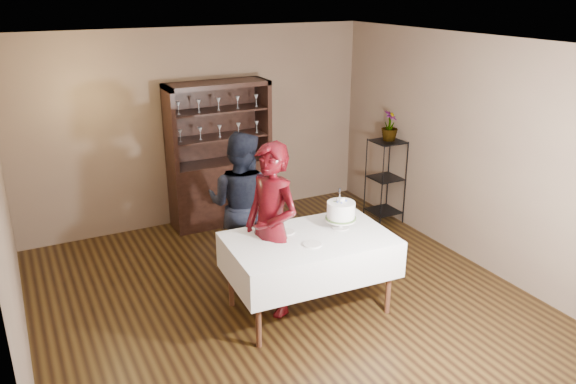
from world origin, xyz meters
The scene contains 14 objects.
floor centered at (0.00, 0.00, 0.00)m, with size 5.00×5.00×0.00m, color black.
ceiling centered at (0.00, 0.00, 2.70)m, with size 5.00×5.00×0.00m, color white.
back_wall centered at (0.00, 2.50, 1.35)m, with size 5.00×0.02×2.70m, color brown.
wall_left centered at (-2.50, 0.00, 1.35)m, with size 0.02×5.00×2.70m, color brown.
wall_right centered at (2.50, 0.00, 1.35)m, with size 0.02×5.00×2.70m, color brown.
china_hutch centered at (0.20, 2.25, 0.66)m, with size 1.40×0.48×2.00m.
plant_etagere centered at (2.28, 1.20, 0.65)m, with size 0.42×0.42×1.20m.
cake_table centered at (0.17, -0.37, 0.63)m, with size 1.70×1.10×0.83m.
woman centered at (-0.16, -0.18, 0.90)m, with size 0.66×0.43×1.80m, color #3D050F.
man centered at (-0.11, 0.72, 0.85)m, with size 0.83×0.65×1.70m, color black.
cake centered at (0.57, -0.31, 1.01)m, with size 0.33×0.33×0.45m.
plate_near centered at (0.11, -0.54, 0.83)m, with size 0.18×0.18×0.01m, color silver.
plate_far centered at (0.02, -0.16, 0.83)m, with size 0.17×0.17×0.01m, color silver.
potted_plant centered at (2.31, 1.22, 1.39)m, with size 0.23×0.23×0.41m, color #4D6D34.
Camera 1 is at (-2.36, -4.83, 3.21)m, focal length 35.00 mm.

